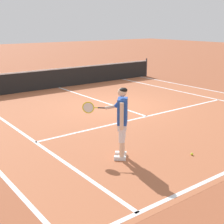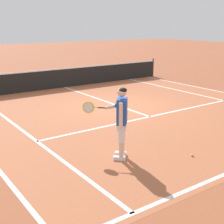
% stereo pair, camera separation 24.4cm
% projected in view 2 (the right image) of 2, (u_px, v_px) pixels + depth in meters
% --- Properties ---
extents(ground_plane, '(80.00, 80.00, 0.00)m').
position_uv_depth(ground_plane, '(119.00, 106.00, 12.37)').
color(ground_plane, '#9E5133').
extents(court_inner_surface, '(10.98, 10.98, 0.00)m').
position_uv_depth(court_inner_surface, '(130.00, 110.00, 11.86)').
color(court_inner_surface, '#B2603D').
rests_on(court_inner_surface, ground).
extents(line_service, '(8.23, 0.10, 0.01)m').
position_uv_depth(line_service, '(150.00, 117.00, 10.99)').
color(line_service, white).
rests_on(line_service, ground).
extents(line_centre_service, '(0.10, 6.40, 0.01)m').
position_uv_depth(line_centre_service, '(99.00, 99.00, 13.50)').
color(line_centre_service, white).
rests_on(line_centre_service, ground).
extents(line_singles_left, '(0.10, 10.58, 0.01)m').
position_uv_depth(line_singles_left, '(22.00, 130.00, 9.57)').
color(line_singles_left, white).
rests_on(line_singles_left, ground).
extents(line_singles_right, '(0.10, 10.58, 0.01)m').
position_uv_depth(line_singles_right, '(203.00, 96.00, 14.14)').
color(line_singles_right, white).
rests_on(line_singles_right, ground).
extents(line_doubles_right, '(0.10, 10.58, 0.01)m').
position_uv_depth(line_doubles_right, '(222.00, 92.00, 14.90)').
color(line_doubles_right, white).
rests_on(line_doubles_right, ground).
extents(tennis_net, '(11.96, 0.08, 1.07)m').
position_uv_depth(tennis_net, '(64.00, 77.00, 15.89)').
color(tennis_net, '#333338').
rests_on(tennis_net, ground).
extents(tennis_player, '(0.77, 1.15, 1.71)m').
position_uv_depth(tennis_player, '(121.00, 118.00, 7.40)').
color(tennis_player, white).
rests_on(tennis_player, ground).
extents(tennis_ball_near_feet, '(0.07, 0.07, 0.07)m').
position_uv_depth(tennis_ball_near_feet, '(192.00, 155.00, 7.72)').
color(tennis_ball_near_feet, '#CCE02D').
rests_on(tennis_ball_near_feet, ground).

